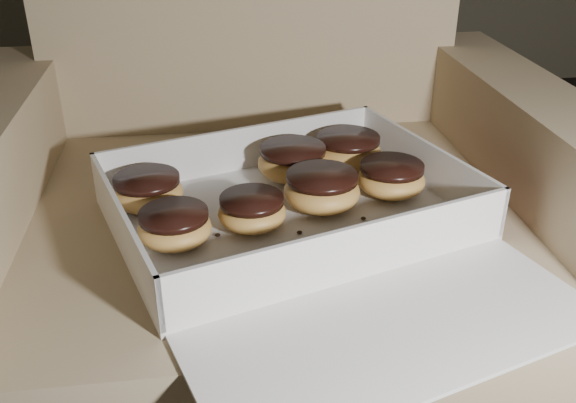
{
  "coord_description": "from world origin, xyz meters",
  "views": [
    {
      "loc": [
        -0.58,
        -0.3,
        0.84
      ],
      "look_at": [
        -0.48,
        0.43,
        0.44
      ],
      "focal_mm": 40.0,
      "sensor_mm": 36.0,
      "label": 1
    }
  ],
  "objects": [
    {
      "name": "crumb_b",
      "position": [
        -0.45,
        0.34,
        0.42
      ],
      "size": [
        0.01,
        0.01,
        0.0
      ],
      "primitive_type": "ellipsoid",
      "color": "black",
      "rests_on": "bakery_box"
    },
    {
      "name": "donut_b",
      "position": [
        -0.33,
        0.47,
        0.45
      ],
      "size": [
        0.09,
        0.09,
        0.05
      ],
      "color": "#E3A44F",
      "rests_on": "bakery_box"
    },
    {
      "name": "bakery_box",
      "position": [
        -0.47,
        0.39,
        0.43
      ],
      "size": [
        0.57,
        0.63,
        0.07
      ],
      "rotation": [
        0.0,
        0.0,
        0.31
      ],
      "color": "white",
      "rests_on": "armchair"
    },
    {
      "name": "crumb_c",
      "position": [
        -0.39,
        0.41,
        0.42
      ],
      "size": [
        0.01,
        0.01,
        0.0
      ],
      "primitive_type": "ellipsoid",
      "color": "black",
      "rests_on": "bakery_box"
    },
    {
      "name": "crumb_e",
      "position": [
        -0.58,
        0.39,
        0.42
      ],
      "size": [
        0.01,
        0.01,
        0.0
      ],
      "primitive_type": "ellipsoid",
      "color": "black",
      "rests_on": "bakery_box"
    },
    {
      "name": "donut_a",
      "position": [
        -0.63,
        0.38,
        0.45
      ],
      "size": [
        0.09,
        0.09,
        0.05
      ],
      "color": "#E3A44F",
      "rests_on": "bakery_box"
    },
    {
      "name": "donut_e",
      "position": [
        -0.44,
        0.45,
        0.45
      ],
      "size": [
        0.1,
        0.1,
        0.05
      ],
      "color": "#E3A44F",
      "rests_on": "bakery_box"
    },
    {
      "name": "donut_f",
      "position": [
        -0.46,
        0.54,
        0.45
      ],
      "size": [
        0.1,
        0.1,
        0.05
      ],
      "color": "#E3A44F",
      "rests_on": "bakery_box"
    },
    {
      "name": "crumb_a",
      "position": [
        -0.59,
        0.32,
        0.42
      ],
      "size": [
        0.01,
        0.01,
        0.0
      ],
      "primitive_type": "ellipsoid",
      "color": "black",
      "rests_on": "bakery_box"
    },
    {
      "name": "donut_c",
      "position": [
        -0.67,
        0.48,
        0.45
      ],
      "size": [
        0.09,
        0.09,
        0.05
      ],
      "color": "#E3A44F",
      "rests_on": "bakery_box"
    },
    {
      "name": "donut_g",
      "position": [
        -0.37,
        0.57,
        0.45
      ],
      "size": [
        0.1,
        0.1,
        0.05
      ],
      "color": "#E3A44F",
      "rests_on": "bakery_box"
    },
    {
      "name": "donut_d",
      "position": [
        -0.53,
        0.41,
        0.45
      ],
      "size": [
        0.09,
        0.09,
        0.04
      ],
      "color": "#E3A44F",
      "rests_on": "bakery_box"
    },
    {
      "name": "armchair",
      "position": [
        -0.5,
        0.56,
        0.29
      ],
      "size": [
        0.89,
        0.75,
        0.93
      ],
      "color": "tan",
      "rests_on": "floor"
    },
    {
      "name": "crumb_d",
      "position": [
        -0.48,
        0.38,
        0.42
      ],
      "size": [
        0.01,
        0.01,
        0.0
      ],
      "primitive_type": "ellipsoid",
      "color": "black",
      "rests_on": "bakery_box"
    }
  ]
}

